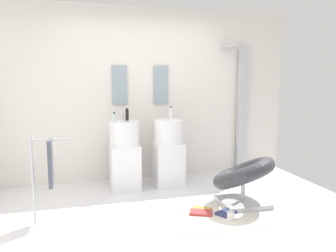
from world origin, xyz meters
name	(u,v)px	position (x,y,z in m)	size (l,w,h in m)	color
ground_plane	(168,219)	(0.00, 0.00, -0.02)	(4.80, 3.60, 0.04)	silver
rear_partition	(140,94)	(0.00, 1.65, 1.30)	(4.80, 0.10, 2.60)	silver
pedestal_sink_left	(125,155)	(-0.32, 1.14, 0.49)	(0.42, 0.42, 1.05)	white
pedestal_sink_right	(169,152)	(0.32, 1.14, 0.49)	(0.42, 0.42, 1.05)	white
vanity_mirror_left	(120,85)	(-0.32, 1.58, 1.44)	(0.22, 0.03, 0.58)	#8C9EA8
vanity_mirror_right	(161,85)	(0.32, 1.58, 1.44)	(0.22, 0.03, 0.58)	#8C9EA8
shower_column	(241,107)	(1.65, 1.53, 1.08)	(0.49, 0.24, 2.05)	#B7BABF
lounge_chair	(243,177)	(0.99, 0.14, 0.35)	(1.11, 1.11, 0.65)	#B7BABF
towel_rack	(48,165)	(-1.25, 0.20, 0.63)	(0.37, 0.22, 0.95)	#B7BABF
area_rug	(211,216)	(0.47, -0.11, 0.01)	(1.06, 0.79, 0.01)	white
magazine_ochre	(201,210)	(0.42, 0.06, 0.02)	(0.22, 0.17, 0.02)	gold
magazine_navy	(227,212)	(0.68, -0.09, 0.02)	(0.27, 0.15, 0.03)	navy
magazine_red	(201,213)	(0.38, -0.02, 0.03)	(0.25, 0.15, 0.03)	#B73838
coffee_mug	(231,216)	(0.64, -0.25, 0.05)	(0.08, 0.08, 0.09)	white
soap_bottle_black	(127,115)	(-0.26, 1.22, 1.04)	(0.05, 0.05, 0.17)	black
soap_bottle_white	(171,113)	(0.38, 1.26, 1.04)	(0.05, 0.05, 0.18)	white
soap_bottle_clear	(114,117)	(-0.45, 1.16, 1.01)	(0.05, 0.05, 0.13)	silver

